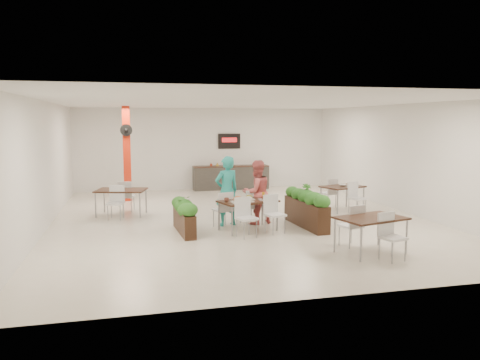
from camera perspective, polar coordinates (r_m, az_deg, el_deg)
The scene contains 12 objects.
ground at distance 13.04m, azimuth -0.07°, elevation -4.75°, with size 12.00×12.00×0.00m, color beige.
room_shell at distance 12.78m, azimuth -0.08°, elevation 4.09°, with size 10.10×12.10×3.22m.
red_column at distance 16.23m, azimuth -13.62°, elevation 3.26°, with size 0.40×0.41×3.20m.
service_counter at distance 18.62m, azimuth -1.12°, elevation 0.39°, with size 3.00×0.64×2.20m.
main_table at distance 11.58m, azimuth 0.96°, elevation -3.07°, with size 1.63×1.90×0.92m.
diner_man at distance 12.08m, azimuth -1.62°, elevation -1.36°, with size 0.66×0.43×1.81m, color teal.
diner_woman at distance 12.28m, azimuth 2.04°, elevation -1.51°, with size 0.82×0.64×1.68m, color #E56766.
planter_left at distance 11.43m, azimuth -6.84°, elevation -4.00°, with size 0.49×1.75×0.91m.
planter_right at distance 12.12m, azimuth 8.05°, elevation -3.26°, with size 0.53×2.11×1.11m.
side_table_a at distance 13.86m, azimuth -14.29°, elevation -1.56°, with size 1.55×1.67×0.92m.
side_table_b at distance 14.48m, azimuth 12.38°, elevation -1.18°, with size 1.43×1.66×0.92m.
side_table_c at distance 9.97m, azimuth 15.67°, elevation -5.01°, with size 1.53×1.67×0.92m.
Camera 1 is at (-2.96, -12.41, 2.70)m, focal length 35.00 mm.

